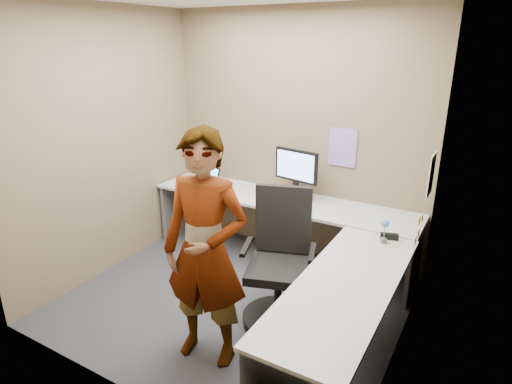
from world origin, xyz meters
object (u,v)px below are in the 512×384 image
Objects in this scene: person at (205,251)px; desk at (293,240)px; office_chair at (280,270)px; monitor at (296,168)px.

desk is at bearing 69.15° from person.
person reaches higher than desk.
monitor is at bearing 90.12° from office_chair.
person is at bearing -77.65° from monitor.
monitor is 1.74m from person.
monitor is at bearing 114.15° from desk.
office_chair is (0.05, -0.38, -0.11)m from desk.
office_chair is at bearing -62.05° from monitor.
office_chair is 0.86m from person.
person is at bearing -100.79° from desk.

